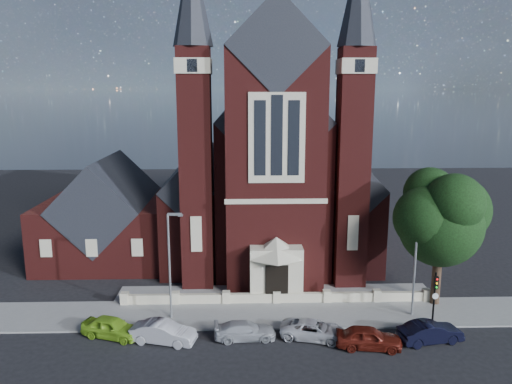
% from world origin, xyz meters
% --- Properties ---
extents(ground, '(120.00, 120.00, 0.00)m').
position_xyz_m(ground, '(0.00, 15.00, 0.00)').
color(ground, black).
rests_on(ground, ground).
extents(pavement_strip, '(60.00, 5.00, 0.12)m').
position_xyz_m(pavement_strip, '(0.00, 4.50, 0.00)').
color(pavement_strip, slate).
rests_on(pavement_strip, ground).
extents(forecourt_paving, '(26.00, 3.00, 0.14)m').
position_xyz_m(forecourt_paving, '(0.00, 8.50, 0.00)').
color(forecourt_paving, slate).
rests_on(forecourt_paving, ground).
extents(forecourt_wall, '(24.00, 0.40, 0.90)m').
position_xyz_m(forecourt_wall, '(0.00, 6.50, 0.00)').
color(forecourt_wall, '#BDB396').
rests_on(forecourt_wall, ground).
extents(church, '(20.01, 34.90, 29.20)m').
position_xyz_m(church, '(-0.00, 22.94, 8.19)').
color(church, '#4E1714').
rests_on(church, ground).
extents(parish_hall, '(12.00, 12.20, 10.24)m').
position_xyz_m(parish_hall, '(-16.00, 18.00, 4.01)').
color(parish_hall, '#4E1714').
rests_on(parish_hall, ground).
extents(street_tree, '(6.40, 6.60, 10.70)m').
position_xyz_m(street_tree, '(12.60, 5.71, 6.96)').
color(street_tree, black).
rests_on(street_tree, ground).
extents(street_lamp_left, '(1.16, 0.22, 8.09)m').
position_xyz_m(street_lamp_left, '(-7.91, 4.00, 4.60)').
color(street_lamp_left, gray).
rests_on(street_lamp_left, ground).
extents(street_lamp_right, '(1.16, 0.22, 8.09)m').
position_xyz_m(street_lamp_right, '(10.09, 4.00, 4.60)').
color(street_lamp_right, gray).
rests_on(street_lamp_right, ground).
extents(traffic_signal, '(0.28, 0.42, 4.00)m').
position_xyz_m(traffic_signal, '(11.00, 2.43, 2.58)').
color(traffic_signal, black).
rests_on(traffic_signal, ground).
extents(car_lime_van, '(4.53, 2.96, 1.43)m').
position_xyz_m(car_lime_van, '(-11.68, 1.32, 0.72)').
color(car_lime_van, '#81BA25').
rests_on(car_lime_van, ground).
extents(car_silver_a, '(4.64, 2.50, 1.45)m').
position_xyz_m(car_silver_a, '(-8.03, 0.47, 0.73)').
color(car_silver_a, '#A3A3AA').
rests_on(car_silver_a, ground).
extents(car_silver_b, '(4.32, 1.99, 1.22)m').
position_xyz_m(car_silver_b, '(-2.54, 0.81, 0.61)').
color(car_silver_b, '#A6A9AE').
rests_on(car_silver_b, ground).
extents(car_white_suv, '(4.91, 3.15, 1.26)m').
position_xyz_m(car_white_suv, '(2.13, 0.75, 0.63)').
color(car_white_suv, silver).
rests_on(car_white_suv, ground).
extents(car_dark_red, '(4.51, 2.31, 1.47)m').
position_xyz_m(car_dark_red, '(5.56, -0.64, 0.73)').
color(car_dark_red, '#55160E').
rests_on(car_dark_red, ground).
extents(car_navy, '(4.57, 2.33, 1.44)m').
position_xyz_m(car_navy, '(9.89, 0.02, 0.72)').
color(car_navy, black).
rests_on(car_navy, ground).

